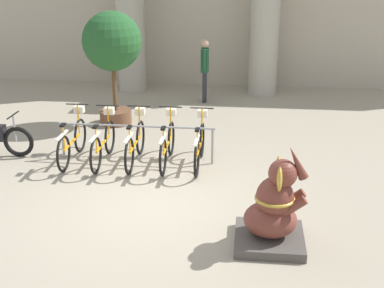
% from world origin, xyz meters
% --- Properties ---
extents(ground_plane, '(60.00, 60.00, 0.00)m').
position_xyz_m(ground_plane, '(0.00, 0.00, 0.00)').
color(ground_plane, '#9E937F').
extents(column_left, '(1.04, 1.04, 5.16)m').
position_xyz_m(column_left, '(-1.97, 7.60, 2.62)').
color(column_left, '#ADA899').
rests_on(column_left, ground_plane).
extents(column_right, '(1.04, 1.04, 5.16)m').
position_xyz_m(column_right, '(1.97, 7.60, 2.62)').
color(column_right, '#ADA899').
rests_on(column_right, ground_plane).
extents(bike_rack, '(3.21, 0.05, 0.77)m').
position_xyz_m(bike_rack, '(-0.65, 1.95, 0.59)').
color(bike_rack, gray).
rests_on(bike_rack, ground_plane).
extents(bicycle_0, '(0.48, 1.80, 1.08)m').
position_xyz_m(bicycle_0, '(-1.96, 1.83, 0.43)').
color(bicycle_0, black).
rests_on(bicycle_0, ground_plane).
extents(bicycle_1, '(0.48, 1.80, 1.08)m').
position_xyz_m(bicycle_1, '(-1.31, 1.80, 0.43)').
color(bicycle_1, black).
rests_on(bicycle_1, ground_plane).
extents(bicycle_2, '(0.48, 1.80, 1.08)m').
position_xyz_m(bicycle_2, '(-0.65, 1.84, 0.43)').
color(bicycle_2, black).
rests_on(bicycle_2, ground_plane).
extents(bicycle_3, '(0.48, 1.80, 1.08)m').
position_xyz_m(bicycle_3, '(-0.00, 1.85, 0.43)').
color(bicycle_3, black).
rests_on(bicycle_3, ground_plane).
extents(bicycle_4, '(0.48, 1.80, 1.08)m').
position_xyz_m(bicycle_4, '(0.65, 1.84, 0.43)').
color(bicycle_4, black).
rests_on(bicycle_4, ground_plane).
extents(elephant_statue, '(1.02, 1.02, 1.58)m').
position_xyz_m(elephant_statue, '(2.01, -1.05, 0.54)').
color(elephant_statue, '#4C4742').
rests_on(elephant_statue, ground_plane).
extents(person_pedestrian, '(0.23, 0.47, 1.77)m').
position_xyz_m(person_pedestrian, '(0.34, 6.50, 1.07)').
color(person_pedestrian, '#28282D').
rests_on(person_pedestrian, ground_plane).
extents(potted_tree, '(1.42, 1.42, 2.76)m').
position_xyz_m(potted_tree, '(-1.69, 4.33, 1.91)').
color(potted_tree, brown).
rests_on(potted_tree, ground_plane).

